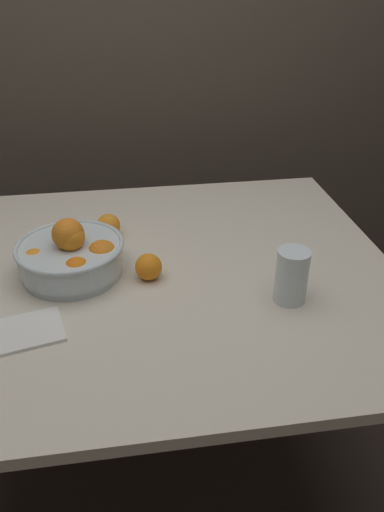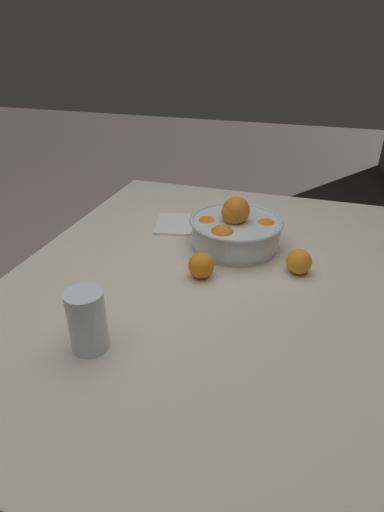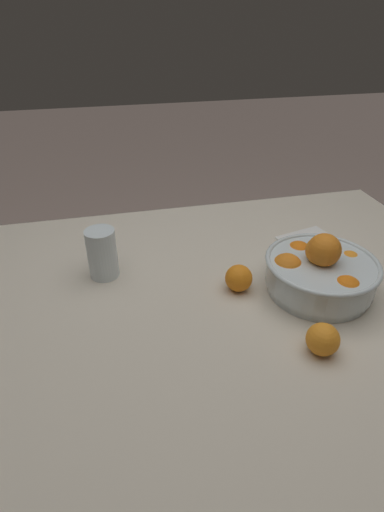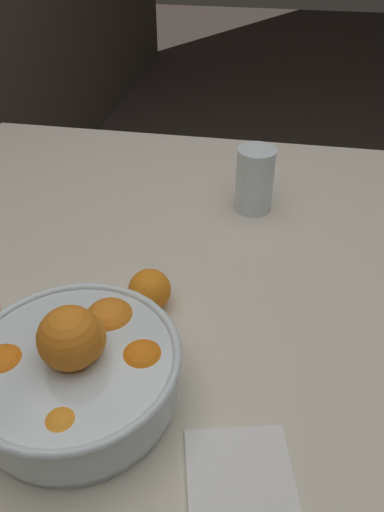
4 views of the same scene
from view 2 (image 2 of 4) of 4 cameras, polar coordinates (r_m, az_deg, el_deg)
name	(u,v)px [view 2 (image 2 of 4)]	position (r m, az deg, el deg)	size (l,w,h in m)	color
ground_plane	(211,452)	(1.61, 2.67, -26.23)	(12.00, 12.00, 0.00)	#3D332D
dining_table	(216,298)	(1.11, 3.48, -5.98)	(1.34, 1.10, 0.75)	beige
fruit_bowl	(235,230)	(1.20, 6.13, 3.74)	(0.28, 0.28, 0.16)	silver
juice_glass	(88,324)	(0.85, -14.65, -9.32)	(0.08, 0.08, 0.14)	#F4A314
orange_loose_near_bowl	(201,266)	(1.06, 1.31, -1.37)	(0.07, 0.07, 0.07)	orange
orange_loose_front	(299,262)	(1.11, 15.02, -0.77)	(0.07, 0.07, 0.07)	orange
napkin	(175,224)	(1.37, -2.46, 4.62)	(0.16, 0.13, 0.01)	white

